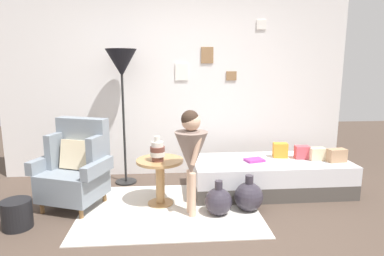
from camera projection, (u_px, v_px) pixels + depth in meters
The scene contains 17 objects.
ground_plane at pixel (184, 241), 2.95m from camera, with size 12.00×12.00×0.00m, color #4C3D33.
gallery_wall at pixel (176, 83), 4.62m from camera, with size 4.80×0.12×2.60m.
rug at pixel (170, 209), 3.59m from camera, with size 1.91×1.41×0.01m, color silver.
armchair at pixel (76, 167), 3.64m from camera, with size 0.88×0.77×0.97m.
daybed at pixel (270, 176), 4.09m from camera, with size 1.91×0.82×0.40m.
pillow_head at pixel (337, 155), 3.97m from camera, with size 0.22×0.12×0.16m, color tan.
pillow_mid at pixel (317, 154), 4.04m from camera, with size 0.19×0.12×0.15m, color beige.
pillow_back at pixel (302, 152), 4.11m from camera, with size 0.17×0.12×0.16m, color #D64C56.
pillow_extra at pixel (280, 150), 4.16m from camera, with size 0.18×0.12×0.18m, color orange.
side_table at pixel (160, 173), 3.66m from camera, with size 0.52×0.52×0.53m.
vase_striped at pixel (158, 151), 3.56m from camera, with size 0.16×0.16×0.27m.
floor_lamp at pixel (122, 68), 4.14m from camera, with size 0.39×0.39×1.75m.
person_child at pixel (191, 149), 3.33m from camera, with size 0.34×0.34×1.12m.
book_on_daybed at pixel (254, 160), 4.00m from camera, with size 0.22×0.16×0.03m, color #9D378E.
demijohn_near at pixel (218, 201), 3.45m from camera, with size 0.29×0.29×0.37m.
demijohn_far at pixel (249, 196), 3.55m from camera, with size 0.31×0.31×0.40m.
magazine_basket at pixel (17, 214), 3.17m from camera, with size 0.28×0.28×0.28m, color black.
Camera 1 is at (-0.13, -2.71, 1.56)m, focal length 30.75 mm.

